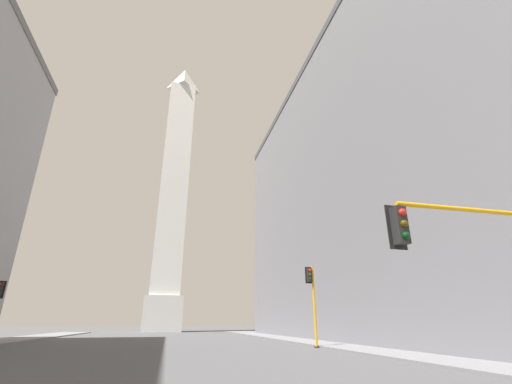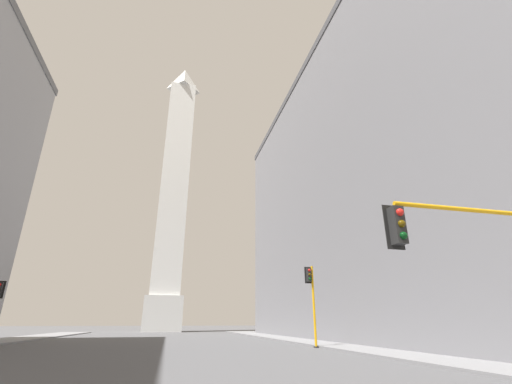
# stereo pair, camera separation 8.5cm
# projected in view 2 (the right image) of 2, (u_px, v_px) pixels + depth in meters

# --- Properties ---
(sidewalk_right) EXTENTS (5.00, 88.43, 0.15)m
(sidewalk_right) POSITION_uv_depth(u_px,v_px,m) (338.00, 345.00, 28.09)
(sidewalk_right) COLOR slate
(sidewalk_right) RESTS_ON ground_plane
(building_right) EXTENTS (19.43, 57.70, 33.93)m
(building_right) POSITION_uv_depth(u_px,v_px,m) (390.00, 186.00, 40.68)
(building_right) COLOR slate
(building_right) RESTS_ON ground_plane
(obelisk) EXTENTS (7.52, 7.52, 64.26)m
(obelisk) POSITION_uv_depth(u_px,v_px,m) (175.00, 189.00, 78.52)
(obelisk) COLOR silver
(obelisk) RESTS_ON ground_plane
(traffic_light_near_right) EXTENTS (5.86, 0.51, 5.19)m
(traffic_light_near_right) POSITION_uv_depth(u_px,v_px,m) (497.00, 246.00, 10.39)
(traffic_light_near_right) COLOR orange
(traffic_light_near_right) RESTS_ON ground_plane
(traffic_light_mid_right) EXTENTS (0.77, 0.50, 6.12)m
(traffic_light_mid_right) POSITION_uv_depth(u_px,v_px,m) (312.00, 293.00, 27.33)
(traffic_light_mid_right) COLOR orange
(traffic_light_mid_right) RESTS_ON ground_plane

